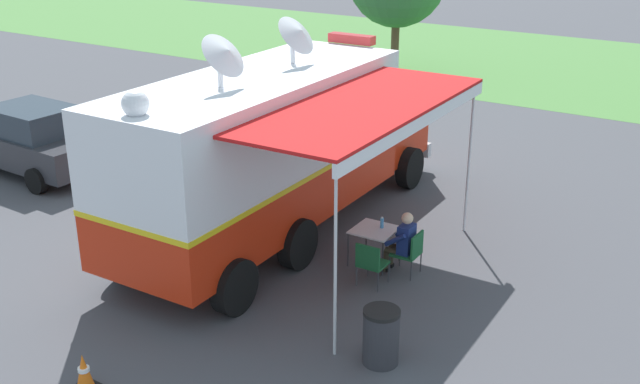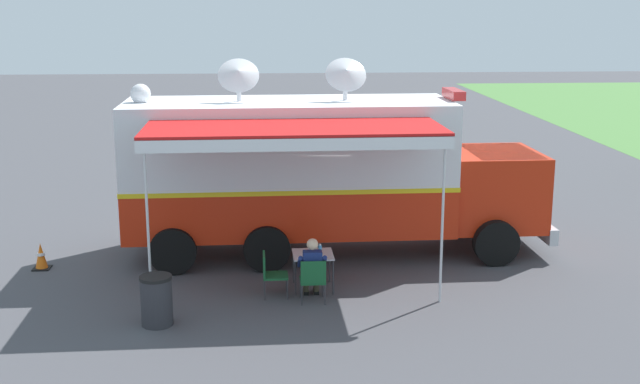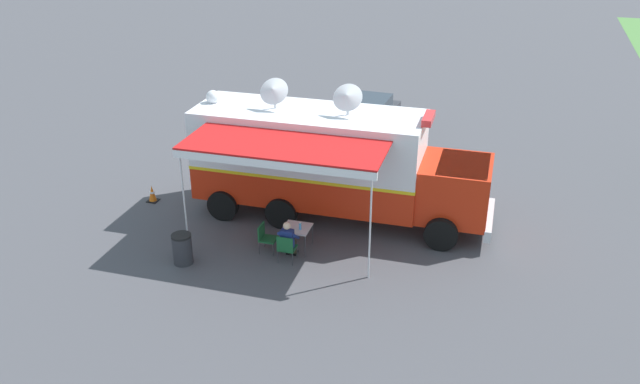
{
  "view_description": "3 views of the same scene",
  "coord_description": "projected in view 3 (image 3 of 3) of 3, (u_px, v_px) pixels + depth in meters",
  "views": [
    {
      "loc": [
        8.65,
        -11.37,
        6.77
      ],
      "look_at": [
        1.64,
        -0.33,
        1.58
      ],
      "focal_mm": 42.75,
      "sensor_mm": 36.0,
      "label": 1
    },
    {
      "loc": [
        17.7,
        -0.46,
        5.56
      ],
      "look_at": [
        0.02,
        0.7,
        1.43
      ],
      "focal_mm": 45.18,
      "sensor_mm": 36.0,
      "label": 2
    },
    {
      "loc": [
        18.4,
        6.01,
        9.93
      ],
      "look_at": [
        1.29,
        0.77,
        1.43
      ],
      "focal_mm": 36.79,
      "sensor_mm": 36.0,
      "label": 3
    }
  ],
  "objects": [
    {
      "name": "command_truck",
      "position": [
        331.0,
        160.0,
        20.69
      ],
      "size": [
        4.99,
        9.53,
        4.53
      ],
      "color": "red",
      "rests_on": "ground"
    },
    {
      "name": "ground_plane",
      "position": [
        309.0,
        212.0,
        21.74
      ],
      "size": [
        100.0,
        100.0,
        0.0
      ],
      "primitive_type": "plane",
      "color": "#47474C"
    },
    {
      "name": "folding_chair_beside_table",
      "position": [
        265.0,
        236.0,
        19.22
      ],
      "size": [
        0.49,
        0.49,
        0.87
      ],
      "color": "#19562D",
      "rests_on": "ground"
    },
    {
      "name": "folding_chair_at_table",
      "position": [
        286.0,
        247.0,
        18.65
      ],
      "size": [
        0.49,
        0.49,
        0.87
      ],
      "color": "#19562D",
      "rests_on": "ground"
    },
    {
      "name": "trash_bin",
      "position": [
        182.0,
        249.0,
        18.66
      ],
      "size": [
        0.57,
        0.57,
        0.91
      ],
      "color": "#2D2D33",
      "rests_on": "ground"
    },
    {
      "name": "car_behind_truck",
      "position": [
        369.0,
        118.0,
        27.67
      ],
      "size": [
        4.27,
        2.14,
        1.76
      ],
      "color": "#2D2D33",
      "rests_on": "ground"
    },
    {
      "name": "folding_table",
      "position": [
        297.0,
        229.0,
        19.26
      ],
      "size": [
        0.81,
        0.81,
        0.73
      ],
      "color": "silver",
      "rests_on": "ground"
    },
    {
      "name": "traffic_cone",
      "position": [
        152.0,
        194.0,
        22.36
      ],
      "size": [
        0.36,
        0.36,
        0.58
      ],
      "color": "black",
      "rests_on": "ground"
    },
    {
      "name": "seated_responder",
      "position": [
        288.0,
        239.0,
        18.76
      ],
      "size": [
        0.67,
        0.56,
        1.25
      ],
      "color": "navy",
      "rests_on": "ground"
    },
    {
      "name": "lot_stripe",
      "position": [
        353.0,
        188.0,
        23.45
      ],
      "size": [
        0.2,
        4.8,
        0.01
      ],
      "primitive_type": "cube",
      "rotation": [
        0.0,
        0.0,
        0.02
      ],
      "color": "silver",
      "rests_on": "ground"
    },
    {
      "name": "water_bottle",
      "position": [
        300.0,
        226.0,
        19.09
      ],
      "size": [
        0.07,
        0.07,
        0.22
      ],
      "color": "#4C99D8",
      "rests_on": "folding_table"
    }
  ]
}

